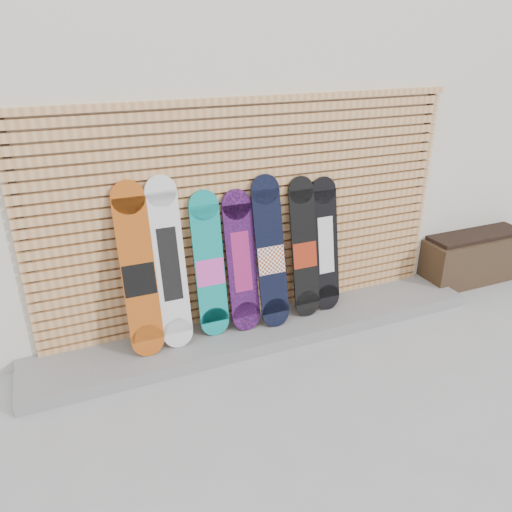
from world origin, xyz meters
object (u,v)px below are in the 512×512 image
object	(u,v)px
planter_box	(470,256)
snowboard_6	(326,245)
snowboard_1	(170,264)
snowboard_5	(304,249)
snowboard_0	(138,272)
snowboard_4	(271,254)
snowboard_3	(241,262)
snowboard_2	(209,266)

from	to	relation	value
planter_box	snowboard_6	world-z (taller)	snowboard_6
snowboard_1	snowboard_6	bearing A→B (deg)	1.10
planter_box	snowboard_5	xyz separation A→B (m)	(-2.36, -0.08, 0.52)
snowboard_0	snowboard_5	xyz separation A→B (m)	(1.66, 0.03, -0.07)
snowboard_6	snowboard_1	bearing A→B (deg)	-178.90
snowboard_4	snowboard_5	bearing A→B (deg)	4.46
snowboard_0	snowboard_4	xyz separation A→B (m)	(1.27, -0.00, -0.04)
snowboard_0	snowboard_6	bearing A→B (deg)	1.44
snowboard_3	planter_box	bearing A→B (deg)	1.52
planter_box	snowboard_1	distance (m)	3.79
planter_box	snowboard_0	bearing A→B (deg)	-178.46
snowboard_5	snowboard_6	bearing A→B (deg)	4.15
snowboard_4	snowboard_2	bearing A→B (deg)	175.81
snowboard_5	snowboard_6	distance (m)	0.26
snowboard_2	snowboard_3	distance (m)	0.32
planter_box	snowboard_0	world-z (taller)	snowboard_0
snowboard_1	snowboard_5	size ratio (longest dim) A/B	1.11
snowboard_5	snowboard_2	bearing A→B (deg)	179.17
planter_box	snowboard_5	world-z (taller)	snowboard_5
snowboard_3	snowboard_6	bearing A→B (deg)	1.26
snowboard_1	snowboard_5	distance (m)	1.38
snowboard_2	snowboard_5	bearing A→B (deg)	-0.83
snowboard_2	snowboard_6	xyz separation A→B (m)	(1.25, 0.00, 0.01)
planter_box	snowboard_4	size ratio (longest dim) A/B	0.92
snowboard_5	snowboard_0	bearing A→B (deg)	-178.98
snowboard_1	snowboard_2	world-z (taller)	snowboard_1
snowboard_0	snowboard_6	world-z (taller)	snowboard_0
snowboard_0	snowboard_2	distance (m)	0.67
snowboard_2	snowboard_6	world-z (taller)	snowboard_2
snowboard_0	snowboard_1	xyz separation A→B (m)	(0.28, 0.02, 0.02)
planter_box	snowboard_5	bearing A→B (deg)	-178.09
snowboard_4	snowboard_3	bearing A→B (deg)	174.49
snowboard_2	snowboard_5	world-z (taller)	snowboard_5
planter_box	snowboard_2	xyz separation A→B (m)	(-3.36, -0.06, 0.50)
snowboard_6	snowboard_0	bearing A→B (deg)	-178.56
snowboard_0	snowboard_6	size ratio (longest dim) A/B	1.13
snowboard_3	snowboard_6	world-z (taller)	snowboard_6
snowboard_2	snowboard_4	distance (m)	0.61
snowboard_5	snowboard_1	bearing A→B (deg)	-179.48
snowboard_3	snowboard_4	world-z (taller)	snowboard_4
snowboard_1	snowboard_3	size ratio (longest dim) A/B	1.15
snowboard_3	snowboard_4	xyz separation A→B (m)	(0.29, -0.03, 0.04)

